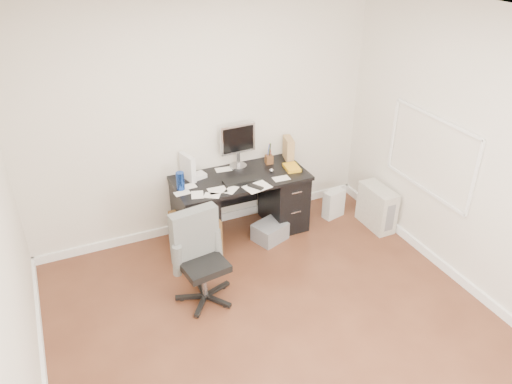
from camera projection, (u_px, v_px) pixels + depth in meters
ground at (281, 334)px, 4.51m from camera, size 4.00×4.00×0.00m
room_shell at (289, 168)px, 3.72m from camera, size 4.02×4.02×2.71m
desk at (241, 204)px, 5.73m from camera, size 1.50×0.70×0.75m
loose_papers at (225, 182)px, 5.44m from camera, size 1.10×0.60×0.00m
lcd_monitor at (238, 146)px, 5.64m from camera, size 0.43×0.26×0.53m
keyboard at (242, 180)px, 5.46m from camera, size 0.41×0.14×0.02m
computer_mouse at (271, 170)px, 5.63m from camera, size 0.06×0.06×0.05m
travel_mug at (180, 181)px, 5.25m from camera, size 0.10×0.10×0.20m
white_binder at (188, 167)px, 5.43m from camera, size 0.17×0.27×0.29m
magazine_file at (288, 149)px, 5.88m from camera, size 0.17×0.25×0.27m
pen_cup at (269, 154)px, 5.79m from camera, size 0.11×0.11×0.25m
yellow_book at (292, 167)px, 5.71m from camera, size 0.20×0.24×0.04m
paper_remote at (257, 186)px, 5.34m from camera, size 0.32×0.27×0.02m
office_chair at (203, 260)px, 4.69m from camera, size 0.60×0.60×0.94m
pc_tower at (377, 207)px, 5.94m from camera, size 0.23×0.51×0.51m
shopping_bag at (334, 204)px, 6.15m from camera, size 0.30×0.24×0.36m
wicker_basket at (196, 234)px, 5.49m from camera, size 0.47×0.47×0.46m
desk_printer at (270, 232)px, 5.76m from camera, size 0.43×0.39×0.21m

